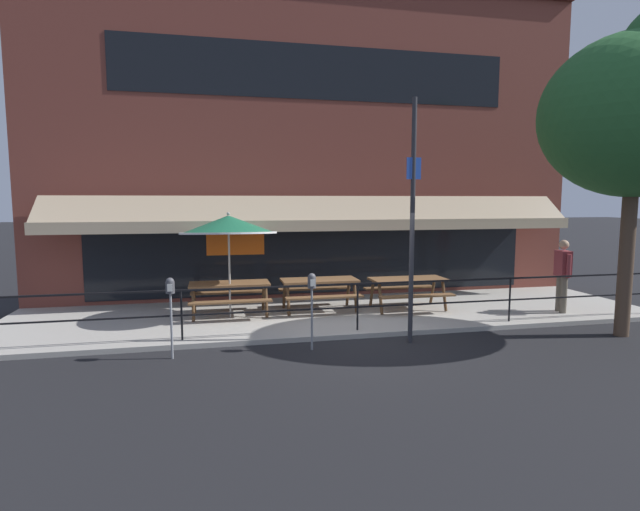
# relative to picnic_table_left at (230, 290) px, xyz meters

# --- Properties ---
(ground_plane) EXTENTS (120.00, 120.00, 0.00)m
(ground_plane) POSITION_rel_picnic_table_left_xyz_m (2.49, -2.14, -0.71)
(ground_plane) COLOR black
(patio_deck) EXTENTS (15.00, 4.00, 0.10)m
(patio_deck) POSITION_rel_picnic_table_left_xyz_m (2.49, -0.14, -0.66)
(patio_deck) COLOR #ADA89E
(patio_deck) RESTS_ON ground
(restaurant_building) EXTENTS (15.00, 1.60, 8.64)m
(restaurant_building) POSITION_rel_picnic_table_left_xyz_m (2.49, 2.09, 3.58)
(restaurant_building) COLOR brown
(restaurant_building) RESTS_ON ground
(patio_railing) EXTENTS (13.84, 0.04, 0.97)m
(patio_railing) POSITION_rel_picnic_table_left_xyz_m (2.49, -1.84, 0.09)
(patio_railing) COLOR black
(patio_railing) RESTS_ON patio_deck
(picnic_table_left) EXTENTS (1.80, 1.42, 0.76)m
(picnic_table_left) POSITION_rel_picnic_table_left_xyz_m (0.00, 0.00, 0.00)
(picnic_table_left) COLOR brown
(picnic_table_left) RESTS_ON patio_deck
(picnic_table_centre) EXTENTS (1.80, 1.42, 0.76)m
(picnic_table_centre) POSITION_rel_picnic_table_left_xyz_m (2.11, 0.07, 0.00)
(picnic_table_centre) COLOR brown
(picnic_table_centre) RESTS_ON patio_deck
(picnic_table_right) EXTENTS (1.80, 1.42, 0.76)m
(picnic_table_right) POSITION_rel_picnic_table_left_xyz_m (4.22, -0.25, 0.00)
(picnic_table_right) COLOR brown
(picnic_table_right) RESTS_ON patio_deck
(patio_umbrella_left) EXTENTS (2.14, 2.14, 2.38)m
(patio_umbrella_left) POSITION_rel_picnic_table_left_xyz_m (-0.00, -0.16, 1.47)
(patio_umbrella_left) COLOR #B7B2A8
(patio_umbrella_left) RESTS_ON patio_deck
(pedestrian_walking) EXTENTS (0.31, 0.61, 1.71)m
(pedestrian_walking) POSITION_rel_picnic_table_left_xyz_m (7.67, -1.28, 0.35)
(pedestrian_walking) COLOR #665B4C
(pedestrian_walking) RESTS_ON patio_deck
(parking_meter_near) EXTENTS (0.15, 0.16, 1.42)m
(parking_meter_near) POSITION_rel_picnic_table_left_xyz_m (-1.09, -2.64, 0.44)
(parking_meter_near) COLOR gray
(parking_meter_near) RESTS_ON ground
(parking_meter_far) EXTENTS (0.15, 0.16, 1.42)m
(parking_meter_far) POSITION_rel_picnic_table_left_xyz_m (1.38, -2.65, 0.44)
(parking_meter_far) COLOR gray
(parking_meter_far) RESTS_ON ground
(street_sign_pole) EXTENTS (0.28, 0.09, 4.61)m
(street_sign_pole) POSITION_rel_picnic_table_left_xyz_m (3.32, -2.59, 1.66)
(street_sign_pole) COLOR #2D2D33
(street_sign_pole) RESTS_ON ground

